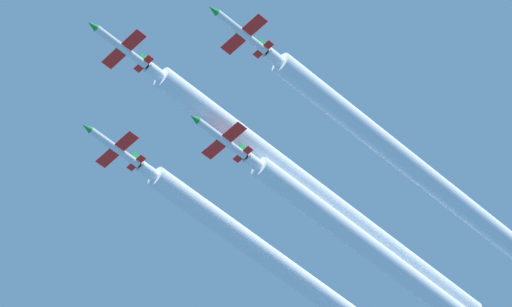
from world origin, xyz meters
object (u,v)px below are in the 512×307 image
object	(u,v)px
jet_lead	(120,46)
jet_right_wingman	(113,146)
jet_left_wingman	(240,31)
jet_slot	(220,137)

from	to	relation	value
jet_lead	jet_right_wingman	size ratio (longest dim) A/B	1.00
jet_lead	jet_left_wingman	xyz separation A→B (m)	(-15.12, -9.97, -2.22)
jet_left_wingman	jet_slot	xyz separation A→B (m)	(14.58, -9.67, -2.70)
jet_lead	jet_slot	size ratio (longest dim) A/B	1.00
jet_lead	jet_slot	world-z (taller)	jet_lead
jet_left_wingman	jet_slot	bearing A→B (deg)	-33.57
jet_lead	jet_slot	bearing A→B (deg)	-91.60
jet_right_wingman	jet_slot	xyz separation A→B (m)	(-13.95, -9.29, -2.62)
jet_lead	jet_left_wingman	bearing A→B (deg)	-146.61
jet_lead	jet_right_wingman	xyz separation A→B (m)	(13.40, -10.35, -2.29)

